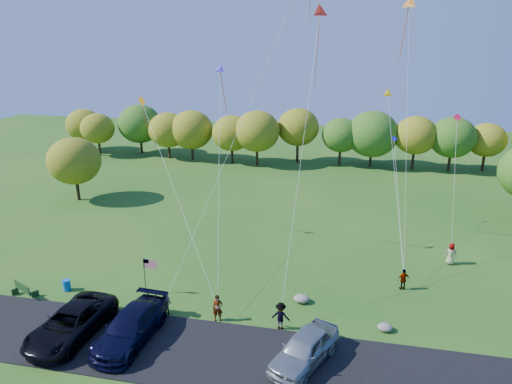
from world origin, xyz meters
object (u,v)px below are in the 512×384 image
Objects in this scene: flyer_b at (166,303)px; park_bench at (23,289)px; minivan_dark at (71,323)px; flyer_e at (451,254)px; flyer_c at (281,316)px; trash_barrel at (67,285)px; minivan_navy at (130,327)px; flyer_a at (218,308)px; flyer_d at (404,279)px; minivan_silver at (304,349)px.

flyer_b is 0.86× the size of park_bench.
minivan_dark reaches higher than flyer_e.
flyer_c is at bearing 3.06° from flyer_b.
flyer_b is 2.00× the size of trash_barrel.
minivan_navy is 8.85m from flyer_c.
minivan_navy is 3.42× the size of flyer_c.
flyer_d is at bearing 12.13° from flyer_a.
flyer_d is 26.27m from park_bench.
trash_barrel is at bearing 130.98° from minivan_dark.
flyer_b is at bearing 24.50° from park_bench.
flyer_d is 1.95× the size of trash_barrel.
flyer_e is (15.66, 11.05, -0.01)m from flyer_a.
minivan_dark is at bearing -53.59° from trash_barrel.
trash_barrel is at bearing 152.19° from minivan_navy.
flyer_b is (-9.14, 2.88, -0.13)m from minivan_silver.
flyer_a is 1.01× the size of flyer_e.
park_bench is (-25.50, -6.31, -0.21)m from flyer_d.
minivan_dark is 5.61m from flyer_b.
flyer_c is 9.99m from flyer_d.
flyer_a is 1.01× the size of flyer_c.
minivan_silver reaches higher than flyer_c.
flyer_a is 3.96m from flyer_c.
park_bench is at bearing 39.57° from flyer_e.
minivan_dark is 8.63m from flyer_a.
minivan_silver is 2.92× the size of flyer_c.
flyer_a reaches higher than flyer_e.
flyer_b is (4.53, 3.30, -0.13)m from minivan_dark.
flyer_d is (16.05, 9.33, -0.15)m from minivan_navy.
minivan_navy is at bearing -154.79° from minivan_silver.
flyer_e is at bearing -152.07° from flyer_d.
flyer_c reaches higher than flyer_b.
minivan_silver reaches higher than flyer_a.
trash_barrel is at bearing -169.36° from minivan_silver.
flyer_c is at bearing 24.56° from park_bench.
flyer_c reaches higher than flyer_e.
minivan_navy reaches higher than flyer_a.
flyer_e is at bearing 45.15° from park_bench.
flyer_b is 8.10m from trash_barrel.
minivan_navy is at bearing 9.52° from minivan_dark.
minivan_silver is 19.74m from park_bench.
trash_barrel is at bearing 38.76° from flyer_e.
minivan_navy is 3.22× the size of park_bench.
minivan_silver is 3.36m from flyer_c.
minivan_silver is 3.29× the size of flyer_d.
flyer_e is (3.98, 4.71, 0.10)m from flyer_d.
minivan_navy is at bearing -104.21° from flyer_b.
flyer_a reaches higher than flyer_c.
minivan_dark is at bearing 19.04° from flyer_c.
minivan_navy reaches higher than flyer_b.
minivan_navy reaches higher than park_bench.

